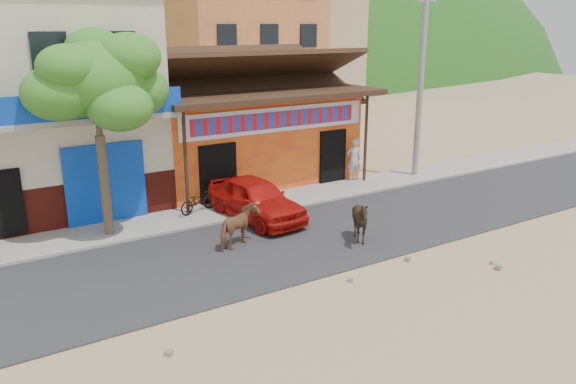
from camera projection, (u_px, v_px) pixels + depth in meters
name	position (u px, v px, depth m)	size (l,w,h in m)	color
ground	(347.00, 272.00, 14.64)	(120.00, 120.00, 0.00)	#9E825B
road	(296.00, 241.00, 16.67)	(60.00, 5.00, 0.04)	#28282B
sidewalk	(241.00, 208.00, 19.50)	(60.00, 2.00, 0.12)	gray
dance_club	(239.00, 134.00, 23.26)	(8.00, 6.00, 3.60)	orange
cafe_building	(40.00, 107.00, 18.97)	(7.00, 6.00, 7.00)	beige
apartment_front	(235.00, 27.00, 36.98)	(9.00, 9.00, 12.00)	#CC723F
apartment_rear	(299.00, 39.00, 46.70)	(8.00, 8.00, 10.00)	tan
tree	(100.00, 136.00, 16.12)	(3.00, 3.00, 6.00)	#2D721E
utility_pole	(421.00, 78.00, 22.49)	(0.24, 0.24, 8.00)	gray
cow_tan	(239.00, 227.00, 16.07)	(0.64, 1.40, 1.18)	brown
cow_dark	(361.00, 221.00, 16.36)	(1.06, 1.19, 1.32)	black
red_car	(256.00, 199.00, 18.29)	(1.63, 4.06, 1.38)	#BA130D
scooter	(198.00, 201.00, 18.81)	(0.53, 1.52, 0.80)	black
pedestrian	(354.00, 159.00, 22.58)	(0.62, 0.41, 1.71)	silver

